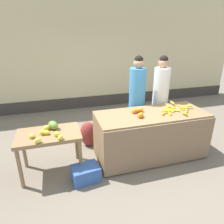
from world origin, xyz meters
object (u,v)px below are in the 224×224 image
Objects in this scene: produce_crate at (86,173)px; produce_sack at (88,134)px; vendor_woman_white_shirt at (160,98)px; vendor_woman_blue_shirt at (137,100)px.

produce_sack is (0.25, 1.09, 0.14)m from produce_crate.
vendor_woman_white_shirt is 2.27m from produce_crate.
vendor_woman_blue_shirt is at bearing 176.57° from vendor_woman_white_shirt.
vendor_woman_blue_shirt is 1.01× the size of vendor_woman_white_shirt.
produce_sack is (-1.61, 0.06, -0.66)m from vendor_woman_white_shirt.
produce_sack is (-1.07, 0.03, -0.67)m from vendor_woman_blue_shirt.
produce_sack is at bearing 178.33° from vendor_woman_blue_shirt.
produce_crate is 1.12m from produce_sack.
produce_crate is (-1.32, -1.06, -0.81)m from vendor_woman_blue_shirt.
vendor_woman_blue_shirt is 1.26m from produce_sack.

